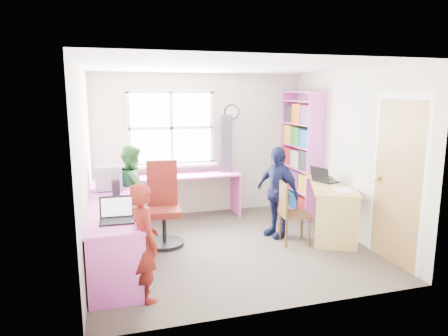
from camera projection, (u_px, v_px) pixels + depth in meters
name	position (u px, v px, depth m)	size (l,w,h in m)	color
room	(228.00, 158.00, 5.34)	(3.64, 3.44, 2.44)	#453D36
l_desk	(131.00, 230.00, 4.76)	(2.38, 2.95, 0.75)	#FF65E5
right_desk	(332.00, 199.00, 5.85)	(1.09, 1.43, 0.75)	#D2BB69
bookshelf	(301.00, 156.00, 6.86)	(0.30, 1.02, 2.10)	#FF65E5
swivel_chair	(163.00, 209.00, 5.51)	(0.57, 0.57, 1.15)	black
wooden_chair	(290.00, 211.00, 5.51)	(0.43, 0.43, 0.87)	brown
crt_monitor	(109.00, 178.00, 5.50)	(0.36, 0.32, 0.34)	#939397
laptop_left	(117.00, 215.00, 4.19)	(0.36, 0.30, 0.24)	black
laptop_right	(323.00, 178.00, 6.00)	(0.38, 0.42, 0.24)	black
speaker_a	(116.00, 188.00, 5.25)	(0.10, 0.10, 0.19)	black
speaker_b	(111.00, 181.00, 5.64)	(0.10, 0.10, 0.18)	black
cd_tower	(227.00, 144.00, 6.76)	(0.23, 0.22, 0.96)	black
game_box	(319.00, 177.00, 6.23)	(0.33, 0.33, 0.06)	red
paper_a	(114.00, 212.00, 4.48)	(0.29, 0.34, 0.00)	white
paper_b	(343.00, 190.00, 5.51)	(0.32, 0.37, 0.00)	white
potted_plant	(161.00, 167.00, 6.48)	(0.15, 0.12, 0.27)	#2A6528
person_red	(144.00, 242.00, 3.97)	(0.44, 0.29, 1.21)	maroon
person_green	(134.00, 190.00, 5.90)	(0.64, 0.50, 1.33)	#2D6F2C
person_navy	(277.00, 192.00, 5.78)	(0.78, 0.32, 1.32)	#151A43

